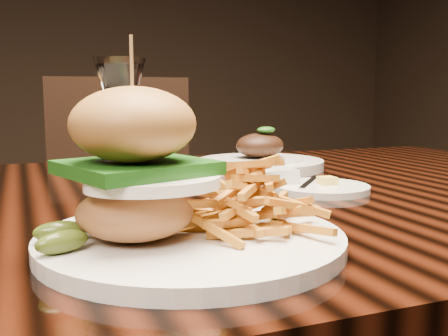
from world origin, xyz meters
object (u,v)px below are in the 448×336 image
object	(u,v)px
burger_plate	(185,196)
far_dish	(260,161)
dining_table	(190,244)
wine_glass	(121,96)
chair_far	(125,209)

from	to	relation	value
burger_plate	far_dish	size ratio (longest dim) A/B	1.16
dining_table	wine_glass	distance (m)	0.24
dining_table	chair_far	world-z (taller)	chair_far
wine_glass	far_dish	bearing A→B (deg)	31.82
wine_glass	chair_far	distance (m)	0.97
dining_table	chair_far	bearing A→B (deg)	85.42
burger_plate	chair_far	size ratio (longest dim) A/B	0.30
burger_plate	wine_glass	size ratio (longest dim) A/B	1.49
dining_table	burger_plate	world-z (taller)	burger_plate
wine_glass	chair_far	bearing A→B (deg)	79.31
wine_glass	far_dish	xyz separation A→B (m)	(0.30, 0.19, -0.13)
chair_far	far_dish	bearing A→B (deg)	-74.52
chair_far	wine_glass	bearing A→B (deg)	-96.22
dining_table	wine_glass	world-z (taller)	wine_glass
burger_plate	wine_glass	distance (m)	0.29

